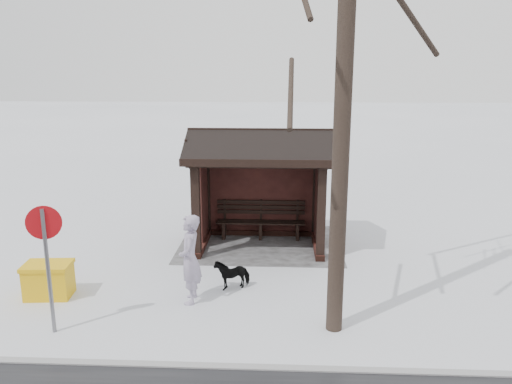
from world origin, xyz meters
TOP-DOWN VIEW (x-y plane):
  - ground at (0.00, 0.00)m, footprint 120.00×120.00m
  - kerb at (0.00, 5.50)m, footprint 120.00×0.15m
  - trampled_patch at (0.00, -0.20)m, footprint 4.20×3.20m
  - bus_shelter at (0.00, -0.16)m, footprint 3.60×2.40m
  - pedestrian at (1.23, 3.25)m, footprint 0.47×0.68m
  - dog at (0.48, 2.54)m, footprint 0.80×0.61m
  - grit_bin at (4.15, 3.17)m, footprint 0.98×0.71m
  - road_sign at (3.44, 4.54)m, footprint 0.57×0.20m

SIDE VIEW (x-z plane):
  - ground at x=0.00m, z-range 0.00..0.00m
  - trampled_patch at x=0.00m, z-range 0.00..0.02m
  - kerb at x=0.00m, z-range -0.02..0.04m
  - dog at x=0.48m, z-range 0.00..0.62m
  - grit_bin at x=4.15m, z-range 0.00..0.72m
  - pedestrian at x=1.23m, z-range 0.00..1.79m
  - road_sign at x=3.44m, z-range 0.51..2.81m
  - bus_shelter at x=0.00m, z-range 0.62..3.71m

